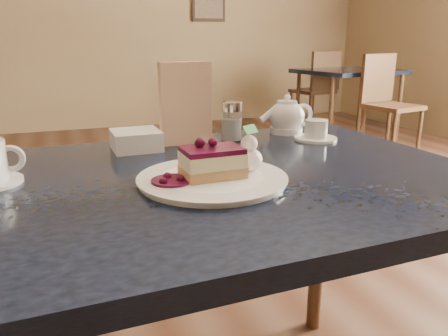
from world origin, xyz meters
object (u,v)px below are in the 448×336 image
object	(u,v)px
tea_set	(292,120)
dessert_plate	(212,179)
bg_table_far_right	(345,133)
main_table	(205,210)
cheesecake_slice	(212,162)

from	to	relation	value
tea_set	dessert_plate	bearing A→B (deg)	-137.03
dessert_plate	bg_table_far_right	distance (m)	4.32
tea_set	bg_table_far_right	size ratio (longest dim) A/B	0.13
main_table	cheesecake_slice	bearing A→B (deg)	-90.00
dessert_plate	cheesecake_slice	world-z (taller)	cheesecake_slice
cheesecake_slice	bg_table_far_right	size ratio (longest dim) A/B	0.07
main_table	cheesecake_slice	xyz separation A→B (m)	(0.00, -0.05, 0.13)
main_table	bg_table_far_right	bearing A→B (deg)	48.28
cheesecake_slice	tea_set	size ratio (longest dim) A/B	0.52
cheesecake_slice	main_table	bearing A→B (deg)	90.00
main_table	bg_table_far_right	world-z (taller)	main_table
cheesecake_slice	tea_set	xyz separation A→B (m)	(0.40, 0.37, 0.00)
main_table	dessert_plate	world-z (taller)	dessert_plate
cheesecake_slice	dessert_plate	bearing A→B (deg)	-1.06
cheesecake_slice	bg_table_far_right	distance (m)	4.33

